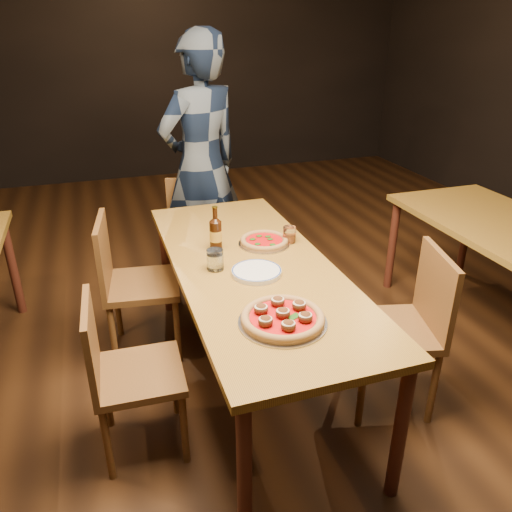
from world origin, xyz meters
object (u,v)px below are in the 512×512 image
object	(u,v)px
amber_glass	(289,235)
chair_main_sw	(142,284)
pizza_margherita	(264,241)
chair_end	(196,238)
water_glass	(215,260)
plate_stack	(257,272)
table_main	(253,276)
chair_main_e	(392,328)
beer_bottle	(216,234)
diner	(201,166)
pizza_meatball	(283,318)
chair_main_nw	(139,373)

from	to	relation	value
amber_glass	chair_main_sw	bearing A→B (deg)	160.50
pizza_margherita	chair_end	bearing A→B (deg)	103.72
water_glass	plate_stack	bearing A→B (deg)	-33.29
pizza_margherita	plate_stack	world-z (taller)	pizza_margherita
table_main	chair_main_sw	xyz separation A→B (m)	(-0.54, 0.51, -0.21)
chair_main_e	beer_bottle	size ratio (longest dim) A/B	3.77
plate_stack	water_glass	distance (m)	0.22
pizza_margherita	amber_glass	xyz separation A→B (m)	(0.15, -0.02, 0.03)
chair_end	pizza_margherita	size ratio (longest dim) A/B	3.04
chair_main_sw	beer_bottle	xyz separation A→B (m)	(0.41, -0.26, 0.37)
water_glass	beer_bottle	bearing A→B (deg)	74.88
diner	pizza_meatball	bearing A→B (deg)	64.06
chair_main_nw	pizza_meatball	size ratio (longest dim) A/B	2.27
chair_main_sw	pizza_margherita	xyz separation A→B (m)	(0.69, -0.28, 0.30)
chair_main_nw	chair_end	bearing A→B (deg)	-19.58
chair_main_e	chair_end	xyz separation A→B (m)	(-0.71, 1.52, -0.02)
plate_stack	amber_glass	distance (m)	0.45
table_main	water_glass	size ratio (longest dim) A/B	18.51
chair_main_sw	water_glass	size ratio (longest dim) A/B	8.62
table_main	amber_glass	world-z (taller)	amber_glass
table_main	amber_glass	distance (m)	0.38
chair_end	beer_bottle	distance (m)	0.96
chair_main_sw	diner	bearing A→B (deg)	-27.78
chair_main_sw	pizza_meatball	xyz separation A→B (m)	(0.49, -1.08, 0.31)
chair_main_nw	plate_stack	bearing A→B (deg)	-71.15
pizza_meatball	amber_glass	xyz separation A→B (m)	(0.34, 0.79, 0.02)
beer_bottle	diner	world-z (taller)	diner
chair_end	plate_stack	bearing A→B (deg)	-75.63
plate_stack	amber_glass	size ratio (longest dim) A/B	2.69
plate_stack	water_glass	world-z (taller)	water_glass
table_main	beer_bottle	bearing A→B (deg)	118.78
chair_main_e	plate_stack	distance (m)	0.77
table_main	pizza_meatball	distance (m)	0.59
pizza_margherita	amber_glass	distance (m)	0.15
table_main	pizza_margherita	bearing A→B (deg)	58.27
pizza_meatball	plate_stack	distance (m)	0.46
plate_stack	diner	bearing A→B (deg)	88.33
chair_main_nw	amber_glass	distance (m)	1.14
chair_main_nw	amber_glass	bearing A→B (deg)	-59.04
beer_bottle	water_glass	bearing A→B (deg)	-105.12
pizza_margherita	table_main	bearing A→B (deg)	-121.73
pizza_margherita	chair_main_e	bearing A→B (deg)	-51.78
pizza_meatball	diner	world-z (taller)	diner
pizza_meatball	beer_bottle	xyz separation A→B (m)	(-0.08, 0.82, 0.06)
pizza_margherita	diner	world-z (taller)	diner
chair_main_nw	chair_main_sw	size ratio (longest dim) A/B	0.92
chair_end	pizza_margherita	world-z (taller)	chair_end
chair_main_e	water_glass	distance (m)	0.98
chair_main_sw	chair_main_e	distance (m)	1.48
diner	chair_main_sw	bearing A→B (deg)	30.96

